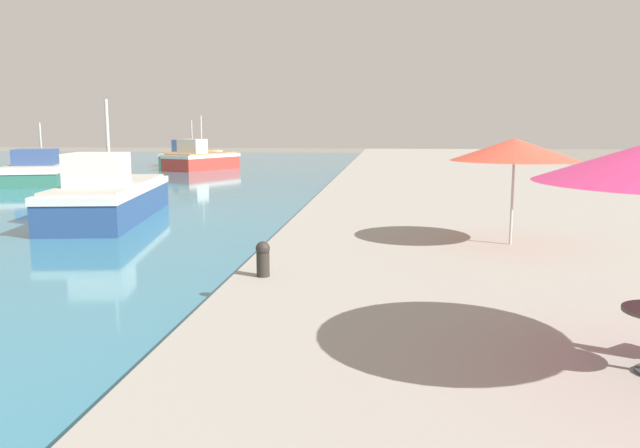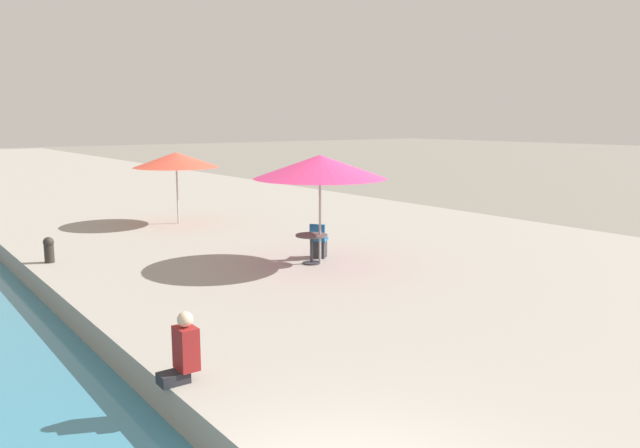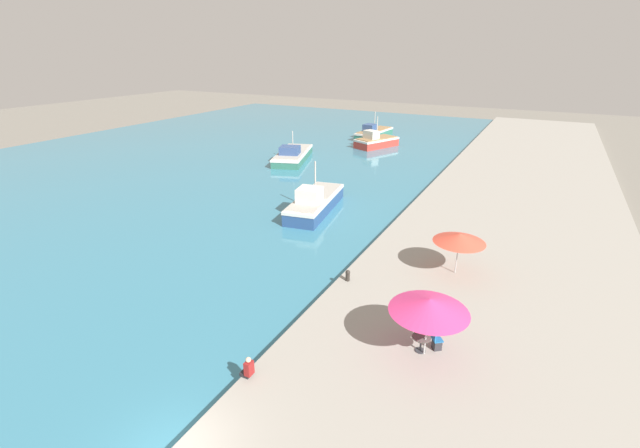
# 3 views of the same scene
# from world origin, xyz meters

# --- Properties ---
(quay_promenade) EXTENTS (16.00, 90.00, 0.57)m
(quay_promenade) POSITION_xyz_m (8.00, 37.00, 0.28)
(quay_promenade) COLOR gray
(quay_promenade) RESTS_ON ground_plane
(fishing_boat_near) EXTENTS (3.97, 8.68, 4.22)m
(fishing_boat_near) POSITION_xyz_m (-6.99, 22.73, 0.87)
(fishing_boat_near) COLOR navy
(fishing_boat_near) RESTS_ON water_basin
(fishing_boat_mid) EXTENTS (6.04, 9.78, 3.50)m
(fishing_boat_mid) POSITION_xyz_m (-17.72, 36.89, 0.74)
(fishing_boat_mid) COLOR #33705B
(fishing_boat_mid) RESTS_ON water_basin
(fishing_boat_far) EXTENTS (4.99, 6.76, 4.13)m
(fishing_boat_far) POSITION_xyz_m (-11.53, 48.67, 0.86)
(fishing_boat_far) COLOR red
(fishing_boat_far) RESTS_ON water_basin
(fishing_boat_distant) EXTENTS (3.30, 8.44, 3.85)m
(fishing_boat_distant) POSITION_xyz_m (-14.20, 54.70, 0.80)
(fishing_boat_distant) COLOR #33705B
(fishing_boat_distant) RESTS_ON water_basin
(cafe_umbrella_white) EXTENTS (2.92, 2.92, 2.46)m
(cafe_umbrella_white) POSITION_xyz_m (5.71, 16.41, 2.77)
(cafe_umbrella_white) COLOR #B7B7B7
(cafe_umbrella_white) RESTS_ON quay_promenade
(mooring_bollard) EXTENTS (0.26, 0.26, 0.65)m
(mooring_bollard) POSITION_xyz_m (0.58, 12.64, 0.92)
(mooring_bollard) COLOR #2D2823
(mooring_bollard) RESTS_ON quay_promenade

